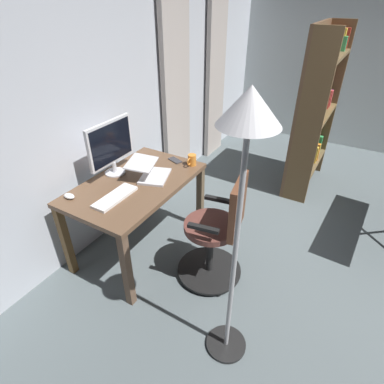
{
  "coord_description": "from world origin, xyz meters",
  "views": [
    {
      "loc": [
        2.59,
        -0.84,
        2.12
      ],
      "look_at": [
        0.9,
        -1.82,
        0.86
      ],
      "focal_mm": 29.24,
      "sensor_mm": 36.0,
      "label": 1
    }
  ],
  "objects_px": {
    "computer_keyboard": "(115,197)",
    "computer_mouse": "(69,196)",
    "laptop": "(150,171)",
    "mug_coffee": "(192,160)",
    "computer_monitor": "(111,145)",
    "cell_phone_face_up": "(175,160)",
    "bookshelf": "(312,112)",
    "floor_lamp": "(245,161)",
    "office_chair": "(218,234)",
    "desk": "(136,192)",
    "cell_phone_by_monitor": "(146,160)"
  },
  "relations": [
    {
      "from": "computer_keyboard",
      "to": "computer_mouse",
      "type": "xyz_separation_m",
      "value": [
        0.18,
        -0.32,
        0.01
      ]
    },
    {
      "from": "laptop",
      "to": "mug_coffee",
      "type": "height_order",
      "value": "laptop"
    },
    {
      "from": "computer_monitor",
      "to": "cell_phone_face_up",
      "type": "relative_size",
      "value": 3.5
    },
    {
      "from": "bookshelf",
      "to": "floor_lamp",
      "type": "height_order",
      "value": "bookshelf"
    },
    {
      "from": "office_chair",
      "to": "computer_mouse",
      "type": "xyz_separation_m",
      "value": [
        0.5,
        -1.07,
        0.3
      ]
    },
    {
      "from": "bookshelf",
      "to": "floor_lamp",
      "type": "xyz_separation_m",
      "value": [
        2.56,
        0.16,
        0.52
      ]
    },
    {
      "from": "desk",
      "to": "office_chair",
      "type": "distance_m",
      "value": 0.81
    },
    {
      "from": "desk",
      "to": "laptop",
      "type": "xyz_separation_m",
      "value": [
        -0.13,
        0.06,
        0.16
      ]
    },
    {
      "from": "cell_phone_by_monitor",
      "to": "mug_coffee",
      "type": "bearing_deg",
      "value": 98.77
    },
    {
      "from": "computer_keyboard",
      "to": "floor_lamp",
      "type": "bearing_deg",
      "value": 78.24
    },
    {
      "from": "computer_monitor",
      "to": "computer_keyboard",
      "type": "bearing_deg",
      "value": 42.29
    },
    {
      "from": "computer_monitor",
      "to": "computer_keyboard",
      "type": "relative_size",
      "value": 1.28
    },
    {
      "from": "office_chair",
      "to": "bookshelf",
      "type": "height_order",
      "value": "bookshelf"
    },
    {
      "from": "office_chair",
      "to": "mug_coffee",
      "type": "distance_m",
      "value": 0.78
    },
    {
      "from": "mug_coffee",
      "to": "computer_mouse",
      "type": "bearing_deg",
      "value": -29.71
    },
    {
      "from": "cell_phone_face_up",
      "to": "computer_keyboard",
      "type": "bearing_deg",
      "value": 16.2
    },
    {
      "from": "desk",
      "to": "laptop",
      "type": "height_order",
      "value": "laptop"
    },
    {
      "from": "laptop",
      "to": "desk",
      "type": "bearing_deg",
      "value": -45.41
    },
    {
      "from": "desk",
      "to": "cell_phone_by_monitor",
      "type": "height_order",
      "value": "cell_phone_by_monitor"
    },
    {
      "from": "computer_monitor",
      "to": "cell_phone_by_monitor",
      "type": "distance_m",
      "value": 0.44
    },
    {
      "from": "computer_keyboard",
      "to": "bookshelf",
      "type": "relative_size",
      "value": 0.21
    },
    {
      "from": "floor_lamp",
      "to": "mug_coffee",
      "type": "bearing_deg",
      "value": -139.29
    },
    {
      "from": "computer_mouse",
      "to": "cell_phone_by_monitor",
      "type": "height_order",
      "value": "computer_mouse"
    },
    {
      "from": "laptop",
      "to": "cell_phone_by_monitor",
      "type": "height_order",
      "value": "laptop"
    },
    {
      "from": "laptop",
      "to": "cell_phone_face_up",
      "type": "height_order",
      "value": "laptop"
    },
    {
      "from": "office_chair",
      "to": "computer_keyboard",
      "type": "bearing_deg",
      "value": 103.09
    },
    {
      "from": "cell_phone_by_monitor",
      "to": "office_chair",
      "type": "bearing_deg",
      "value": 62.2
    },
    {
      "from": "office_chair",
      "to": "cell_phone_face_up",
      "type": "bearing_deg",
      "value": 46.69
    },
    {
      "from": "cell_phone_by_monitor",
      "to": "laptop",
      "type": "bearing_deg",
      "value": 35.99
    },
    {
      "from": "computer_monitor",
      "to": "cell_phone_by_monitor",
      "type": "relative_size",
      "value": 3.5
    },
    {
      "from": "cell_phone_face_up",
      "to": "bookshelf",
      "type": "distance_m",
      "value": 1.8
    },
    {
      "from": "computer_keyboard",
      "to": "cell_phone_face_up",
      "type": "relative_size",
      "value": 2.74
    },
    {
      "from": "office_chair",
      "to": "cell_phone_by_monitor",
      "type": "bearing_deg",
      "value": 61.03
    },
    {
      "from": "bookshelf",
      "to": "floor_lamp",
      "type": "bearing_deg",
      "value": 3.46
    },
    {
      "from": "laptop",
      "to": "mug_coffee",
      "type": "distance_m",
      "value": 0.43
    },
    {
      "from": "cell_phone_by_monitor",
      "to": "mug_coffee",
      "type": "height_order",
      "value": "mug_coffee"
    },
    {
      "from": "office_chair",
      "to": "cell_phone_face_up",
      "type": "relative_size",
      "value": 6.89
    },
    {
      "from": "computer_keyboard",
      "to": "cell_phone_by_monitor",
      "type": "bearing_deg",
      "value": -162.96
    },
    {
      "from": "laptop",
      "to": "bookshelf",
      "type": "bearing_deg",
      "value": 134.63
    },
    {
      "from": "cell_phone_face_up",
      "to": "floor_lamp",
      "type": "distance_m",
      "value": 1.64
    },
    {
      "from": "cell_phone_face_up",
      "to": "bookshelf",
      "type": "relative_size",
      "value": 0.08
    },
    {
      "from": "office_chair",
      "to": "cell_phone_by_monitor",
      "type": "relative_size",
      "value": 6.89
    },
    {
      "from": "floor_lamp",
      "to": "cell_phone_by_monitor",
      "type": "bearing_deg",
      "value": -123.91
    },
    {
      "from": "office_chair",
      "to": "bookshelf",
      "type": "bearing_deg",
      "value": -15.61
    },
    {
      "from": "computer_mouse",
      "to": "cell_phone_face_up",
      "type": "xyz_separation_m",
      "value": [
        -0.97,
        0.37,
        -0.01
      ]
    },
    {
      "from": "desk",
      "to": "cell_phone_face_up",
      "type": "xyz_separation_m",
      "value": [
        -0.5,
        0.08,
        0.11
      ]
    },
    {
      "from": "cell_phone_face_up",
      "to": "computer_monitor",
      "type": "bearing_deg",
      "value": -15.34
    },
    {
      "from": "cell_phone_by_monitor",
      "to": "cell_phone_face_up",
      "type": "bearing_deg",
      "value": 109.45
    },
    {
      "from": "office_chair",
      "to": "bookshelf",
      "type": "distance_m",
      "value": 2.08
    },
    {
      "from": "computer_monitor",
      "to": "bookshelf",
      "type": "xyz_separation_m",
      "value": [
        -2.02,
        1.25,
        -0.08
      ]
    }
  ]
}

